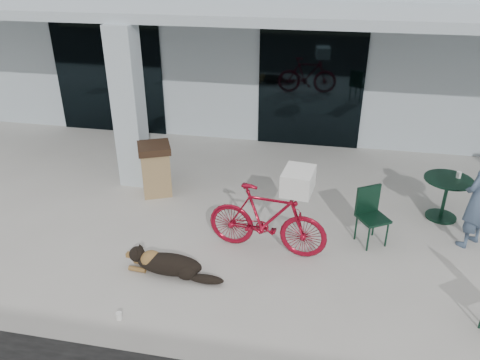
% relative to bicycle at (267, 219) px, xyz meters
% --- Properties ---
extents(ground, '(80.00, 80.00, 0.00)m').
position_rel_bicycle_xyz_m(ground, '(-1.47, -0.40, -0.57)').
color(ground, '#B5B1AA').
rests_on(ground, ground).
extents(building, '(22.00, 7.00, 4.50)m').
position_rel_bicycle_xyz_m(building, '(-1.47, 8.10, 1.68)').
color(building, '#AAB8C0').
rests_on(building, ground).
extents(storefront_glass_left, '(2.80, 0.06, 2.70)m').
position_rel_bicycle_xyz_m(storefront_glass_left, '(-4.67, 4.58, 0.78)').
color(storefront_glass_left, black).
rests_on(storefront_glass_left, ground).
extents(storefront_glass_right, '(2.40, 0.06, 2.70)m').
position_rel_bicycle_xyz_m(storefront_glass_right, '(0.33, 4.58, 0.78)').
color(storefront_glass_right, black).
rests_on(storefront_glass_right, ground).
extents(column, '(0.50, 0.50, 3.12)m').
position_rel_bicycle_xyz_m(column, '(-2.97, 1.90, 0.99)').
color(column, '#AAB8C0').
rests_on(column, ground).
extents(overhang, '(22.00, 2.80, 0.18)m').
position_rel_bicycle_xyz_m(overhang, '(-1.47, 3.20, 2.64)').
color(overhang, '#AAB8C0').
rests_on(overhang, column).
extents(bicycle, '(1.94, 0.75, 1.14)m').
position_rel_bicycle_xyz_m(bicycle, '(0.00, 0.00, 0.00)').
color(bicycle, maroon).
rests_on(bicycle, ground).
extents(laundry_basket, '(0.49, 0.62, 0.34)m').
position_rel_bicycle_xyz_m(laundry_basket, '(0.45, -0.05, 0.74)').
color(laundry_basket, white).
rests_on(laundry_basket, bicycle).
extents(dog, '(1.16, 0.45, 0.38)m').
position_rel_bicycle_xyz_m(dog, '(-1.30, -0.88, -0.38)').
color(dog, black).
rests_on(dog, ground).
extents(cup_near_dog, '(0.10, 0.10, 0.10)m').
position_rel_bicycle_xyz_m(cup_near_dog, '(-1.65, -1.90, -0.52)').
color(cup_near_dog, white).
rests_on(cup_near_dog, ground).
extents(cafe_table_far, '(0.92, 0.92, 0.77)m').
position_rel_bicycle_xyz_m(cafe_table_far, '(2.92, 1.60, -0.18)').
color(cafe_table_far, '#113223').
rests_on(cafe_table_far, ground).
extents(cafe_chair_far_a, '(0.61, 0.63, 0.95)m').
position_rel_bicycle_xyz_m(cafe_chair_far_a, '(1.63, 0.53, -0.09)').
color(cafe_chair_far_a, '#113223').
rests_on(cafe_chair_far_a, ground).
extents(person, '(0.71, 0.72, 1.67)m').
position_rel_bicycle_xyz_m(person, '(3.19, 0.81, 0.26)').
color(person, '#435671').
rests_on(person, ground).
extents(cup_on_table, '(0.09, 0.09, 0.11)m').
position_rel_bicycle_xyz_m(cup_on_table, '(3.08, 1.68, 0.26)').
color(cup_on_table, white).
rests_on(cup_on_table, cafe_table_far).
extents(trash_receptacle, '(0.79, 0.79, 1.01)m').
position_rel_bicycle_xyz_m(trash_receptacle, '(-2.38, 1.51, -0.06)').
color(trash_receptacle, olive).
rests_on(trash_receptacle, ground).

